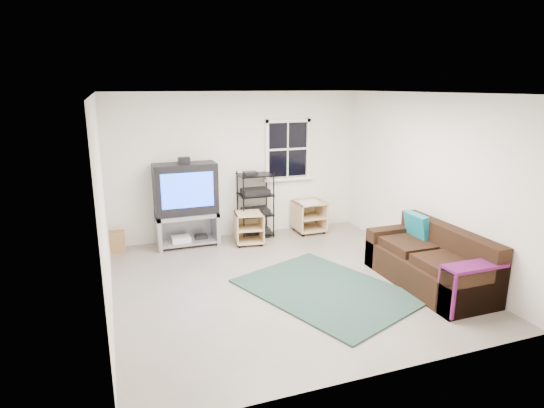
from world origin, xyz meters
name	(u,v)px	position (x,y,z in m)	size (l,w,h in m)	color
room	(288,153)	(0.95, 2.27, 1.48)	(4.60, 4.62, 4.60)	gray
tv_unit	(186,198)	(-1.01, 2.02, 0.85)	(1.05, 0.52, 1.54)	gray
av_rack	(255,209)	(0.24, 2.06, 0.52)	(0.60, 0.44, 1.20)	black
side_table_left	(248,226)	(0.02, 1.76, 0.30)	(0.53, 0.53, 0.56)	tan
side_table_right	(308,214)	(1.27, 1.98, 0.34)	(0.54, 0.57, 0.62)	tan
sofa	(431,263)	(1.88, -0.77, 0.31)	(0.86, 1.93, 0.88)	black
shag_rug	(326,290)	(0.42, -0.48, 0.01)	(1.63, 2.24, 0.03)	#322216
paper_bag	(117,242)	(-2.17, 2.06, 0.18)	(0.25, 0.16, 0.36)	olive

